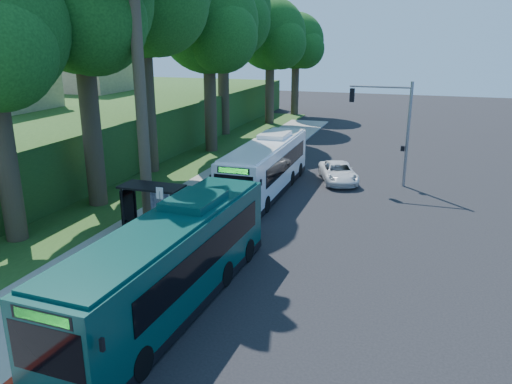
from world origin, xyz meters
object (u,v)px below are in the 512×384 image
(bus_shelter, at_px, (149,198))
(teal_bus, at_px, (172,261))
(white_bus, at_px, (266,166))
(pickup, at_px, (338,172))

(bus_shelter, height_order, teal_bus, teal_bus)
(white_bus, distance_m, pickup, 5.71)
(white_bus, bearing_deg, teal_bus, -86.53)
(bus_shelter, height_order, white_bus, white_bus)
(white_bus, relative_size, pickup, 2.48)
(pickup, bearing_deg, bus_shelter, -141.08)
(bus_shelter, height_order, pickup, bus_shelter)
(bus_shelter, relative_size, white_bus, 0.27)
(teal_bus, bearing_deg, bus_shelter, 127.73)
(teal_bus, distance_m, pickup, 19.17)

